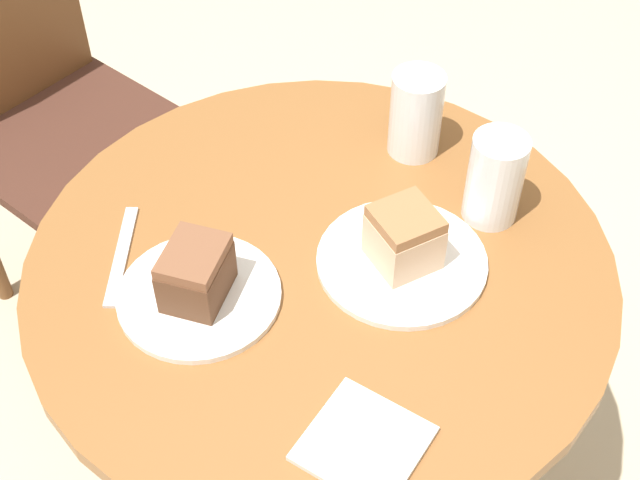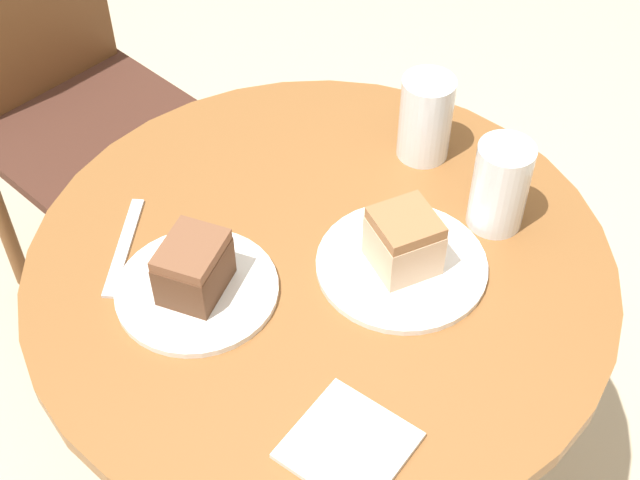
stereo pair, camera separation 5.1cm
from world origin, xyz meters
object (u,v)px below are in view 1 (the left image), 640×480
chair (58,115)px  plate_near (199,295)px  cake_slice_near (196,273)px  plate_far (402,261)px  cake_slice_far (404,237)px  glass_water (494,183)px  glass_lemonade (415,119)px

chair → plate_near: 0.80m
cake_slice_near → plate_near: bearing=0.0°
plate_far → cake_slice_far: cake_slice_far is taller
chair → cake_slice_far: size_ratio=9.25×
plate_near → glass_water: glass_water is taller
chair → cake_slice_near: bearing=-111.1°
plate_far → glass_water: glass_water is taller
chair → glass_water: (0.18, -0.92, 0.28)m
chair → plate_far: bearing=-93.3°
chair → cake_slice_near: size_ratio=8.22×
chair → plate_far: 0.92m
chair → glass_water: size_ratio=7.00×
cake_slice_near → glass_lemonade: size_ratio=0.85×
cake_slice_near → glass_lemonade: (0.44, -0.01, 0.01)m
plate_far → glass_lemonade: glass_lemonade is taller
glass_lemonade → cake_slice_far: bearing=-143.7°
cake_slice_far → glass_water: size_ratio=0.76×
glass_water → plate_far: bearing=170.5°
plate_near → glass_lemonade: 0.44m
plate_far → glass_lemonade: bearing=36.3°
glass_lemonade → cake_slice_near: bearing=178.7°
plate_far → chair: bearing=91.0°
chair → cake_slice_far: bearing=-93.3°
chair → cake_slice_far: chair is taller
plate_near → cake_slice_near: bearing=0.0°
plate_near → cake_slice_near: cake_slice_near is taller
cake_slice_near → glass_water: glass_water is taller
chair → cake_slice_near: 0.82m
cake_slice_far → glass_lemonade: 0.25m
plate_near → cake_slice_far: (0.24, -0.16, 0.05)m
plate_far → cake_slice_near: cake_slice_near is taller
glass_water → cake_slice_near: bearing=155.4°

